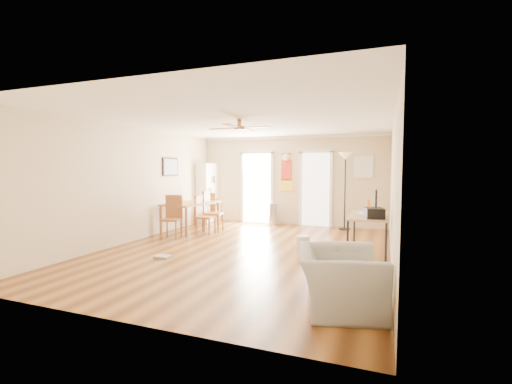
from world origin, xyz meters
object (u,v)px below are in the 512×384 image
at_px(dining_chair_right_b, 206,215).
at_px(computer_desk, 368,235).
at_px(armchair, 340,280).
at_px(printer, 374,213).
at_px(wastebasket_a, 303,244).
at_px(dining_chair_near, 171,217).
at_px(dining_chair_far, 211,209).
at_px(dining_chair_right_a, 214,211).
at_px(dining_table, 191,217).
at_px(bookshelf, 208,193).
at_px(torchiere_lamp, 345,191).
at_px(trash_can, 274,214).

height_order(dining_chair_right_b, computer_desk, dining_chair_right_b).
bearing_deg(armchair, printer, -20.56).
bearing_deg(wastebasket_a, dining_chair_near, 176.97).
bearing_deg(dining_chair_far, wastebasket_a, 131.22).
xyz_separation_m(dining_chair_right_b, wastebasket_a, (2.70, -0.91, -0.33)).
xyz_separation_m(dining_chair_right_a, dining_chair_near, (-0.51, -1.17, -0.03)).
bearing_deg(dining_table, dining_chair_far, 90.33).
bearing_deg(wastebasket_a, dining_chair_far, 145.80).
bearing_deg(printer, bookshelf, 135.88).
height_order(dining_table, dining_chair_near, dining_chair_near).
bearing_deg(computer_desk, torchiere_lamp, 105.53).
relative_size(bookshelf, dining_chair_right_a, 1.70).
bearing_deg(computer_desk, dining_chair_far, 155.77).
height_order(dining_chair_right_a, printer, dining_chair_right_a).
xyz_separation_m(dining_chair_right_b, computer_desk, (3.94, -0.72, -0.10)).
bearing_deg(dining_chair_right_b, armchair, -135.70).
relative_size(dining_chair_far, wastebasket_a, 3.01).
bearing_deg(computer_desk, wastebasket_a, -171.20).
distance_m(bookshelf, trash_can, 2.20).
relative_size(dining_chair_right_a, torchiere_lamp, 0.51).
height_order(dining_chair_right_b, printer, dining_chair_right_b).
xyz_separation_m(trash_can, printer, (2.88, -3.09, 0.54)).
relative_size(dining_chair_right_a, dining_chair_near, 1.05).
distance_m(dining_chair_right_b, printer, 4.22).
xyz_separation_m(dining_chair_right_b, trash_can, (1.17, 1.95, -0.17)).
bearing_deg(armchair, bookshelf, 27.55).
relative_size(bookshelf, dining_table, 1.19).
height_order(dining_chair_right_a, computer_desk, dining_chair_right_a).
bearing_deg(armchair, dining_chair_right_a, 29.81).
bearing_deg(dining_table, dining_chair_near, -87.80).
height_order(dining_chair_right_b, dining_chair_near, dining_chair_near).
distance_m(wastebasket_a, armchair, 2.84).
distance_m(torchiere_lamp, computer_desk, 2.85).
bearing_deg(dining_table, trash_can, 45.49).
relative_size(bookshelf, dining_chair_far, 1.92).
bearing_deg(dining_chair_far, dining_chair_right_b, 98.58).
bearing_deg(trash_can, wastebasket_a, -61.85).
xyz_separation_m(torchiere_lamp, armchair, (0.55, -5.50, -0.69)).
bearing_deg(bookshelf, computer_desk, -41.66).
height_order(dining_chair_far, wastebasket_a, dining_chair_far).
relative_size(bookshelf, wastebasket_a, 5.77).
distance_m(trash_can, wastebasket_a, 3.26).
height_order(dining_table, trash_can, dining_table).
bearing_deg(armchair, trash_can, 11.64).
xyz_separation_m(dining_chair_right_b, printer, (4.05, -1.14, 0.37)).
bearing_deg(dining_chair_far, dining_chair_near, 76.62).
xyz_separation_m(dining_chair_far, wastebasket_a, (3.26, -2.22, -0.32)).
xyz_separation_m(dining_chair_right_a, printer, (4.05, -1.57, 0.33)).
bearing_deg(trash_can, armchair, -64.88).
bearing_deg(armchair, dining_table, 35.38).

